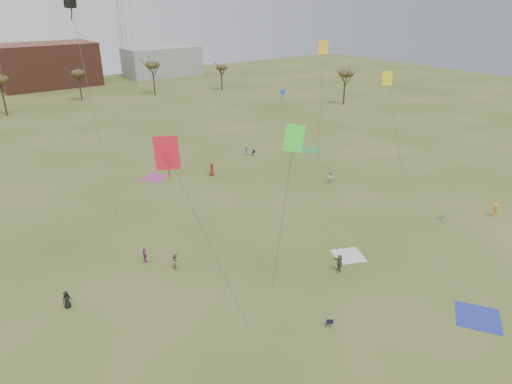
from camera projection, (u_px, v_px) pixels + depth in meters
ground at (336, 292)px, 39.64m from camera, size 260.00×260.00×0.00m
spectator_fore_b at (176, 261)px, 42.81m from camera, size 0.83×0.95×1.66m
spectator_fore_c at (339, 263)px, 42.37m from camera, size 1.08×1.68×1.73m
flyer_mid_a at (67, 300)px, 37.37m from camera, size 0.86×0.64×1.60m
flyer_mid_b at (495, 210)px, 52.91m from camera, size 0.73×1.16×1.72m
flyer_mid_c at (443, 214)px, 52.20m from camera, size 0.52×0.34×1.41m
spectator_mid_d at (145, 255)px, 43.80m from camera, size 0.44×0.94×1.57m
spectator_mid_e at (331, 177)px, 62.22m from camera, size 1.13×1.16×1.88m
flyer_far_b at (212, 169)px, 65.12m from camera, size 1.06×1.04×1.84m
flyer_far_c at (246, 151)px, 73.60m from camera, size 0.77×1.05×1.46m
blanket_blue at (478, 318)px, 36.48m from camera, size 4.70×4.70×0.03m
blanket_cream at (349, 256)px, 45.17m from camera, size 3.80×3.80×0.03m
blanket_plum at (154, 178)px, 64.48m from camera, size 4.28×4.28×0.03m
blanket_olive at (310, 150)px, 76.11m from camera, size 4.60×4.60×0.03m
camp_chair_center at (329, 323)px, 35.44m from camera, size 0.73×0.74×0.87m
camp_chair_right at (253, 154)px, 73.64m from camera, size 0.67×0.64×0.87m
kites_aloft at (147, 22)px, 51.35m from camera, size 61.61×68.98×26.76m
tree_line at (56, 85)px, 93.47m from camera, size 117.44×49.32×8.91m
building_brick at (48, 65)px, 128.27m from camera, size 26.00×16.00×12.00m
building_grey at (163, 61)px, 146.42m from camera, size 24.00×12.00×9.00m
radio_tower at (120, 13)px, 140.21m from camera, size 1.51×1.72×41.00m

